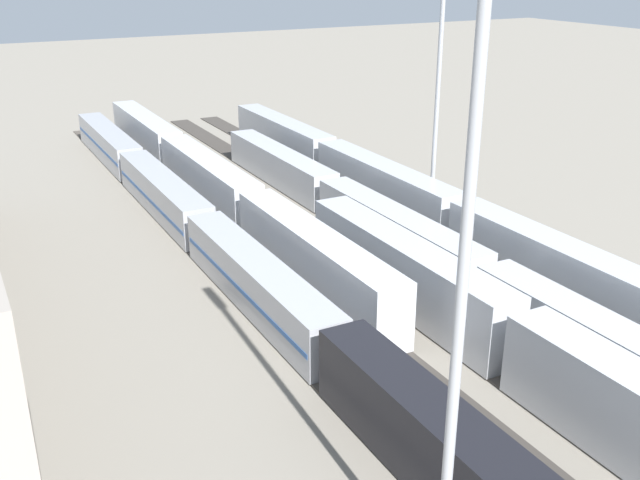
% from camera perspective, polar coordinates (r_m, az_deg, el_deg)
% --- Properties ---
extents(ground_plane, '(400.00, 400.00, 0.00)m').
position_cam_1_polar(ground_plane, '(56.69, 5.85, -4.51)').
color(ground_plane, gray).
extents(track_bed_0, '(140.00, 2.80, 0.12)m').
position_cam_1_polar(track_bed_0, '(62.35, 13.55, -2.47)').
color(track_bed_0, '#3D3833').
rests_on(track_bed_0, ground_plane).
extents(track_bed_1, '(140.00, 2.80, 0.12)m').
position_cam_1_polar(track_bed_1, '(59.36, 9.89, -3.42)').
color(track_bed_1, '#3D3833').
rests_on(track_bed_1, ground_plane).
extents(track_bed_2, '(140.00, 2.80, 0.12)m').
position_cam_1_polar(track_bed_2, '(56.66, 5.85, -4.45)').
color(track_bed_2, '#4C443D').
rests_on(track_bed_2, ground_plane).
extents(track_bed_3, '(140.00, 2.80, 0.12)m').
position_cam_1_polar(track_bed_3, '(54.29, 1.42, -5.55)').
color(track_bed_3, '#3D3833').
rests_on(track_bed_3, ground_plane).
extents(track_bed_4, '(140.00, 2.80, 0.12)m').
position_cam_1_polar(track_bed_4, '(52.29, -3.40, -6.71)').
color(track_bed_4, '#4C443D').
rests_on(track_bed_4, ground_plane).
extents(train_on_track_1, '(95.60, 3.00, 3.80)m').
position_cam_1_polar(train_on_track_1, '(55.35, 12.90, -3.33)').
color(train_on_track_1, '#B7BABF').
rests_on(train_on_track_1, ground_plane).
extents(train_on_track_3, '(71.40, 3.00, 5.00)m').
position_cam_1_polar(train_on_track_3, '(77.28, -8.80, 4.60)').
color(train_on_track_3, silver).
rests_on(train_on_track_3, ground_plane).
extents(train_on_track_0, '(71.40, 3.00, 5.00)m').
position_cam_1_polar(train_on_track_0, '(74.29, 5.04, 4.08)').
color(train_on_track_0, '#B7BABF').
rests_on(train_on_track_0, ground_plane).
extents(train_on_track_4, '(90.60, 3.06, 4.40)m').
position_cam_1_polar(train_on_track_4, '(66.65, -9.82, 1.28)').
color(train_on_track_4, black).
rests_on(train_on_track_4, ground_plane).
extents(light_mast_0, '(2.80, 0.70, 27.67)m').
position_cam_1_polar(light_mast_0, '(70.11, 9.49, 15.35)').
color(light_mast_0, '#9EA0A5').
rests_on(light_mast_0, ground_plane).
extents(light_mast_1, '(2.80, 0.70, 28.57)m').
position_cam_1_polar(light_mast_1, '(24.31, 11.80, 5.13)').
color(light_mast_1, '#9EA0A5').
rests_on(light_mast_1, ground_plane).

